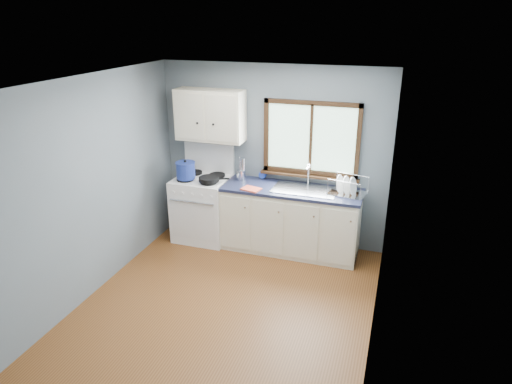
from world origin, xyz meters
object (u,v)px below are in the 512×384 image
(skillet, at_px, (209,179))
(dish_rack, at_px, (347,189))
(gas_range, at_px, (203,206))
(base_cabinets, at_px, (290,223))
(utensil_crock, at_px, (241,175))
(thermos, at_px, (243,169))
(sink, at_px, (304,194))
(stockpot, at_px, (186,170))

(skillet, distance_m, dish_rack, 1.86)
(gas_range, relative_size, base_cabinets, 0.74)
(utensil_crock, distance_m, thermos, 0.09)
(gas_range, xyz_separation_m, dish_rack, (2.03, 0.05, 0.49))
(base_cabinets, xyz_separation_m, sink, (0.18, -0.00, 0.45))
(dish_rack, bearing_deg, utensil_crock, -170.60)
(utensil_crock, height_order, thermos, utensil_crock)
(sink, height_order, thermos, thermos)
(stockpot, xyz_separation_m, dish_rack, (2.20, 0.20, -0.10))
(gas_range, distance_m, sink, 1.53)
(skillet, height_order, stockpot, stockpot)
(gas_range, bearing_deg, thermos, 15.22)
(skillet, bearing_deg, stockpot, 155.74)
(utensil_crock, bearing_deg, gas_range, -167.41)
(utensil_crock, relative_size, thermos, 1.16)
(gas_range, relative_size, dish_rack, 2.64)
(gas_range, relative_size, sink, 1.62)
(base_cabinets, distance_m, sink, 0.48)
(utensil_crock, bearing_deg, stockpot, -159.00)
(utensil_crock, bearing_deg, dish_rack, -2.74)
(base_cabinets, xyz_separation_m, utensil_crock, (-0.76, 0.10, 0.58))
(skillet, relative_size, dish_rack, 0.86)
(gas_range, xyz_separation_m, skillet, (0.19, -0.16, 0.49))
(sink, distance_m, dish_rack, 0.56)
(sink, height_order, utensil_crock, utensil_crock)
(gas_range, bearing_deg, sink, 0.71)
(base_cabinets, bearing_deg, utensil_crock, 172.21)
(base_cabinets, xyz_separation_m, stockpot, (-1.47, -0.17, 0.67))
(skillet, bearing_deg, sink, -14.96)
(sink, bearing_deg, gas_range, -179.29)
(utensil_crock, bearing_deg, base_cabinets, -7.79)
(gas_range, bearing_deg, stockpot, -137.41)
(gas_range, distance_m, dish_rack, 2.09)
(stockpot, xyz_separation_m, thermos, (0.73, 0.31, -0.00))
(base_cabinets, height_order, utensil_crock, utensil_crock)
(gas_range, height_order, base_cabinets, gas_range)
(skillet, bearing_deg, utensil_crock, 15.53)
(thermos, bearing_deg, base_cabinets, -10.52)
(skillet, xyz_separation_m, dish_rack, (1.84, 0.21, -0.01))
(gas_range, distance_m, thermos, 0.83)
(gas_range, xyz_separation_m, utensil_crock, (0.55, 0.12, 0.50))
(skillet, xyz_separation_m, stockpot, (-0.35, 0.01, 0.09))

